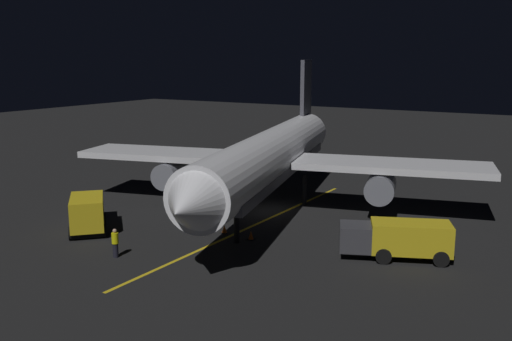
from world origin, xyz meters
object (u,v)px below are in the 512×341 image
(baggage_truck, at_px, (88,212))
(ground_crew_worker, at_px, (115,243))
(catering_truck, at_px, (399,239))
(airliner, at_px, (272,157))
(traffic_cone_near_right, at_px, (251,236))
(traffic_cone_near_left, at_px, (224,229))

(baggage_truck, distance_m, ground_crew_worker, 6.23)
(catering_truck, distance_m, ground_crew_worker, 16.55)
(airliner, height_order, ground_crew_worker, airliner)
(airliner, distance_m, baggage_truck, 14.05)
(ground_crew_worker, relative_size, traffic_cone_near_right, 3.16)
(catering_truck, bearing_deg, traffic_cone_near_left, 5.67)
(traffic_cone_near_left, bearing_deg, catering_truck, -174.33)
(traffic_cone_near_left, bearing_deg, airliner, -87.54)
(baggage_truck, relative_size, ground_crew_worker, 3.14)
(ground_crew_worker, bearing_deg, airliner, -100.24)
(baggage_truck, xyz_separation_m, ground_crew_worker, (-5.47, 2.96, -0.36))
(ground_crew_worker, bearing_deg, traffic_cone_near_left, -111.71)
(baggage_truck, height_order, traffic_cone_near_left, baggage_truck)
(catering_truck, bearing_deg, ground_crew_worker, 30.12)
(catering_truck, relative_size, traffic_cone_near_right, 12.02)
(baggage_truck, height_order, traffic_cone_near_right, baggage_truck)
(airliner, xyz_separation_m, ground_crew_worker, (2.55, 14.13, -3.23))
(airliner, bearing_deg, baggage_truck, 54.30)
(ground_crew_worker, xyz_separation_m, traffic_cone_near_right, (-5.09, -6.92, -0.64))
(airliner, xyz_separation_m, baggage_truck, (8.03, 11.17, -2.87))
(baggage_truck, relative_size, catering_truck, 0.83)
(ground_crew_worker, distance_m, traffic_cone_near_right, 8.61)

